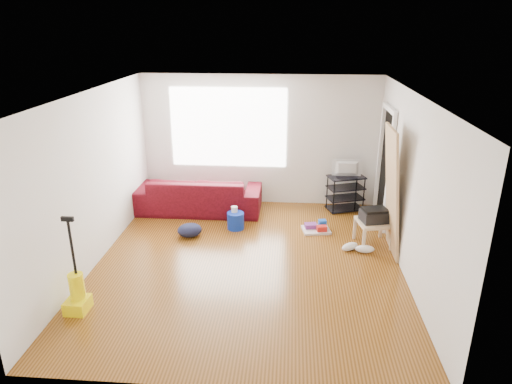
# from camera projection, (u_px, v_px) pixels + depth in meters

# --- Properties ---
(room) EXTENTS (4.51, 5.01, 2.51)m
(room) POSITION_uv_depth(u_px,v_px,m) (253.00, 181.00, 6.52)
(room) COLOR #4F2D0B
(room) RESTS_ON ground
(sofa) EXTENTS (2.32, 0.91, 0.68)m
(sofa) POSITION_uv_depth(u_px,v_px,m) (200.00, 210.00, 8.73)
(sofa) COLOR black
(sofa) RESTS_ON ground
(tv_stand) EXTENTS (0.76, 0.58, 0.67)m
(tv_stand) POSITION_uv_depth(u_px,v_px,m) (345.00, 193.00, 8.66)
(tv_stand) COLOR black
(tv_stand) RESTS_ON ground
(tv) EXTENTS (0.54, 0.07, 0.31)m
(tv) POSITION_uv_depth(u_px,v_px,m) (347.00, 168.00, 8.49)
(tv) COLOR black
(tv) RESTS_ON tv_stand
(side_table) EXTENTS (0.58, 0.58, 0.41)m
(side_table) POSITION_uv_depth(u_px,v_px,m) (374.00, 225.00, 7.29)
(side_table) COLOR #CDB594
(side_table) RESTS_ON ground
(printer) EXTENTS (0.48, 0.41, 0.22)m
(printer) POSITION_uv_depth(u_px,v_px,m) (375.00, 215.00, 7.23)
(printer) COLOR black
(printer) RESTS_ON side_table
(bucket) EXTENTS (0.38, 0.38, 0.30)m
(bucket) POSITION_uv_depth(u_px,v_px,m) (236.00, 228.00, 7.97)
(bucket) COLOR #0B29A1
(bucket) RESTS_ON ground
(toilet_paper) EXTENTS (0.11, 0.11, 0.10)m
(toilet_paper) POSITION_uv_depth(u_px,v_px,m) (235.00, 217.00, 7.94)
(toilet_paper) COLOR silver
(toilet_paper) RESTS_ON bucket
(cleaning_tray) EXTENTS (0.52, 0.44, 0.17)m
(cleaning_tray) POSITION_uv_depth(u_px,v_px,m) (317.00, 228.00, 7.87)
(cleaning_tray) COLOR beige
(cleaning_tray) RESTS_ON ground
(backpack) EXTENTS (0.49, 0.44, 0.22)m
(backpack) POSITION_uv_depth(u_px,v_px,m) (190.00, 236.00, 7.68)
(backpack) COLOR black
(backpack) RESTS_ON ground
(sneakers) EXTENTS (0.54, 0.28, 0.12)m
(sneakers) POSITION_uv_depth(u_px,v_px,m) (357.00, 248.00, 7.15)
(sneakers) COLOR silver
(sneakers) RESTS_ON ground
(vacuum) EXTENTS (0.27, 0.30, 1.25)m
(vacuum) POSITION_uv_depth(u_px,v_px,m) (77.00, 294.00, 5.65)
(vacuum) COLOR #F6E004
(vacuum) RESTS_ON ground
(door_panel) EXTENTS (0.25, 0.79, 1.98)m
(door_panel) POSITION_uv_depth(u_px,v_px,m) (386.00, 251.00, 7.19)
(door_panel) COLOR tan
(door_panel) RESTS_ON ground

